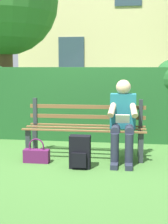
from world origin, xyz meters
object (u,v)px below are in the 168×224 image
Objects in this scene: tree at (0,4)px; backpack at (80,152)px; park_bench at (86,128)px; person_seated at (123,118)px; handbag at (37,155)px.

backpack is at bearing 124.79° from tree.
backpack is (-2.57, 3.70, -2.72)m from tree.
person_seated reaches higher than park_bench.
backpack is (0.57, 0.44, -0.42)m from person_seated.
backpack is 0.70m from handbag.
person_seated is at bearing -142.23° from backpack.
backpack is at bearing 90.59° from park_bench.
person_seated is (-0.58, 0.17, 0.20)m from park_bench.
tree reaches higher than person_seated.
person_seated is 5.07m from tree.
park_bench is at bearing -16.87° from person_seated.
person_seated is 0.28× the size of tree.
person_seated is 2.64× the size of backpack.
person_seated reaches higher than handbag.
tree is (3.14, -3.26, 2.30)m from person_seated.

